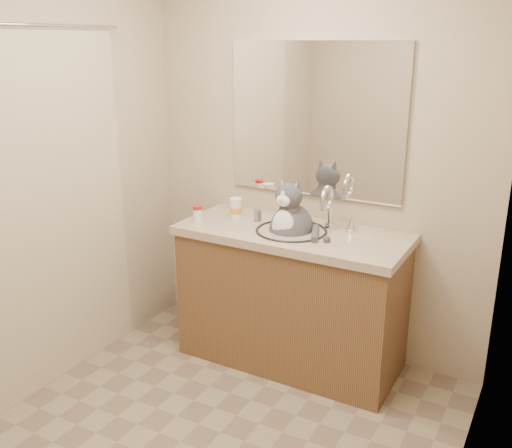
{
  "coord_description": "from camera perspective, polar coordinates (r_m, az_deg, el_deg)",
  "views": [
    {
      "loc": [
        1.34,
        -1.88,
        1.9
      ],
      "look_at": [
        -0.07,
        0.65,
        0.97
      ],
      "focal_mm": 40.0,
      "sensor_mm": 36.0,
      "label": 1
    }
  ],
  "objects": [
    {
      "name": "pill_bottle_orange",
      "position": [
        3.52,
        -2.02,
        1.56
      ],
      "size": [
        0.09,
        0.09,
        0.13
      ],
      "rotation": [
        0.0,
        0.0,
        0.23
      ],
      "color": "white",
      "rests_on": "vanity"
    },
    {
      "name": "room",
      "position": [
        2.41,
        -6.09,
        0.91
      ],
      "size": [
        2.22,
        2.52,
        2.42
      ],
      "color": "gray",
      "rests_on": "ground"
    },
    {
      "name": "shower_curtain",
      "position": [
        3.22,
        -20.43,
        1.1
      ],
      "size": [
        0.02,
        1.3,
        1.93
      ],
      "color": "beige",
      "rests_on": "ground"
    },
    {
      "name": "mirror",
      "position": [
        3.42,
        5.89,
        10.25
      ],
      "size": [
        1.1,
        0.02,
        0.9
      ],
      "primitive_type": "cube",
      "color": "white",
      "rests_on": "room"
    },
    {
      "name": "pill_bottle_redcap",
      "position": [
        3.47,
        -5.86,
        1.06
      ],
      "size": [
        0.07,
        0.07,
        0.1
      ],
      "rotation": [
        0.0,
        0.0,
        -0.43
      ],
      "color": "white",
      "rests_on": "vanity"
    },
    {
      "name": "grey_canister",
      "position": [
        3.46,
        0.18,
        0.86
      ],
      "size": [
        0.05,
        0.05,
        0.07
      ],
      "rotation": [
        0.0,
        0.0,
        -0.04
      ],
      "color": "gray",
      "rests_on": "vanity"
    },
    {
      "name": "cat",
      "position": [
        3.31,
        3.5,
        -0.43
      ],
      "size": [
        0.37,
        0.32,
        0.52
      ],
      "rotation": [
        0.0,
        0.0,
        -0.06
      ],
      "color": "#444348",
      "rests_on": "vanity"
    },
    {
      "name": "vanity",
      "position": [
        3.46,
        3.57,
        -7.0
      ],
      "size": [
        1.34,
        0.59,
        1.12
      ],
      "color": "brown",
      "rests_on": "ground"
    }
  ]
}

